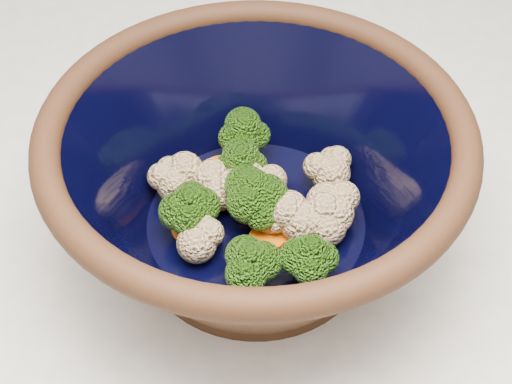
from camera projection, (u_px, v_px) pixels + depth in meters
mixing_bowl at (256, 180)px, 0.52m from camera, size 0.35×0.35×0.13m
vegetable_pile at (255, 199)px, 0.54m from camera, size 0.15×0.17×0.05m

